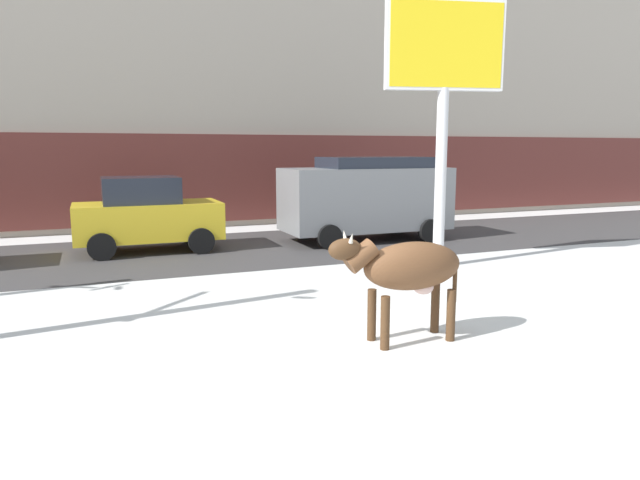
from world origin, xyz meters
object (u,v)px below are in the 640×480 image
Objects in this scene: cow_brown at (408,268)px; pedestrian_near_billboard at (135,208)px; billboard at (445,62)px; car_grey_van at (367,196)px; car_yellow_hatchback at (147,215)px.

cow_brown is 1.10× the size of pedestrian_near_billboard.
billboard is at bearing -49.52° from pedestrian_near_billboard.
pedestrian_near_billboard is at bearing 103.43° from cow_brown.
cow_brown is 0.41× the size of car_grey_van.
cow_brown is 6.10m from billboard.
car_yellow_hatchback is at bearing 175.22° from car_grey_van.
car_yellow_hatchback is at bearing 142.50° from billboard.
billboard is (3.18, 4.01, 3.32)m from cow_brown.
billboard is 1.58× the size of car_yellow_hatchback.
car_yellow_hatchback is at bearing -87.90° from pedestrian_near_billboard.
pedestrian_near_billboard is at bearing 92.10° from car_yellow_hatchback.
car_grey_van is at bearing -4.78° from car_yellow_hatchback.
billboard reaches higher than cow_brown.
car_yellow_hatchback is 5.88m from car_grey_van.
pedestrian_near_billboard reaches higher than cow_brown.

